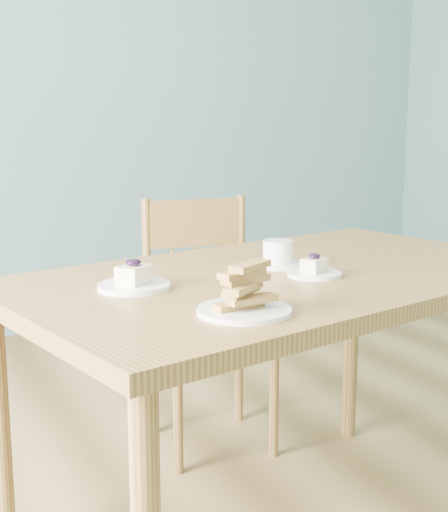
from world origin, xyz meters
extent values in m
cube|color=slate|center=(0.00, 2.50, 1.35)|extent=(5.00, 0.01, 2.70)
cube|color=olive|center=(0.13, 0.20, 0.74)|extent=(1.55, 1.08, 0.04)
cylinder|color=olive|center=(-0.58, 0.41, 0.36)|extent=(0.05, 0.05, 0.72)
cylinder|color=olive|center=(0.70, 0.67, 0.36)|extent=(0.05, 0.05, 0.72)
cube|color=olive|center=(0.21, 0.82, 0.41)|extent=(0.44, 0.42, 0.04)
cylinder|color=olive|center=(0.02, 0.68, 0.20)|extent=(0.03, 0.03, 0.39)
cylinder|color=olive|center=(0.36, 0.65, 0.20)|extent=(0.03, 0.03, 0.39)
cylinder|color=olive|center=(0.06, 1.00, 0.20)|extent=(0.03, 0.03, 0.39)
cylinder|color=olive|center=(0.40, 0.97, 0.20)|extent=(0.03, 0.03, 0.39)
cylinder|color=olive|center=(0.05, 1.01, 0.65)|extent=(0.03, 0.03, 0.45)
cylinder|color=olive|center=(0.41, 0.98, 0.65)|extent=(0.03, 0.03, 0.45)
cube|color=olive|center=(0.23, 1.00, 0.78)|extent=(0.34, 0.06, 0.17)
cylinder|color=olive|center=(0.14, 1.00, 0.56)|extent=(0.01, 0.01, 0.27)
cylinder|color=olive|center=(0.23, 1.00, 0.56)|extent=(0.01, 0.01, 0.27)
cylinder|color=olive|center=(0.31, 0.99, 0.56)|extent=(0.01, 0.01, 0.27)
cylinder|color=white|center=(0.16, 0.13, 0.77)|extent=(0.14, 0.14, 0.01)
cube|color=beige|center=(0.16, 0.13, 0.79)|extent=(0.07, 0.07, 0.03)
ellipsoid|color=black|center=(0.16, 0.13, 0.81)|extent=(0.03, 0.03, 0.01)
sphere|color=black|center=(0.17, 0.13, 0.81)|extent=(0.01, 0.01, 0.01)
sphere|color=black|center=(0.16, 0.13, 0.81)|extent=(0.01, 0.01, 0.01)
sphere|color=black|center=(0.16, 0.12, 0.81)|extent=(0.01, 0.01, 0.01)
cylinder|color=white|center=(-0.29, 0.20, 0.77)|extent=(0.17, 0.17, 0.01)
cube|color=beige|center=(-0.29, 0.20, 0.80)|extent=(0.09, 0.09, 0.04)
ellipsoid|color=black|center=(-0.29, 0.20, 0.82)|extent=(0.04, 0.04, 0.02)
sphere|color=black|center=(-0.28, 0.20, 0.82)|extent=(0.01, 0.01, 0.01)
sphere|color=black|center=(-0.30, 0.21, 0.82)|extent=(0.01, 0.01, 0.01)
sphere|color=black|center=(-0.29, 0.19, 0.82)|extent=(0.01, 0.01, 0.01)
cylinder|color=white|center=(0.14, 0.27, 0.77)|extent=(0.14, 0.14, 0.01)
cylinder|color=white|center=(0.14, 0.27, 0.80)|extent=(0.10, 0.10, 0.06)
cylinder|color=olive|center=(0.14, 0.27, 0.83)|extent=(0.07, 0.07, 0.00)
torus|color=white|center=(0.18, 0.29, 0.80)|extent=(0.05, 0.03, 0.05)
cylinder|color=white|center=(-0.16, -0.10, 0.77)|extent=(0.19, 0.19, 0.01)
camera|label=1|loc=(-0.83, -1.33, 1.15)|focal=50.00mm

